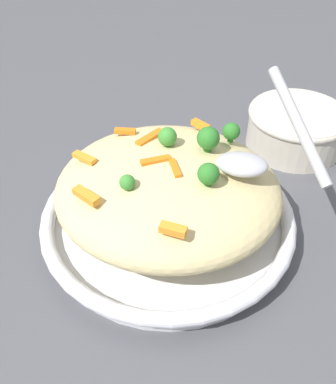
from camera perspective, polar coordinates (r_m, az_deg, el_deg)
ground_plane at (r=0.53m, az=0.00°, el=-5.31°), size 2.40×2.40×0.00m
serving_bowl at (r=0.52m, az=0.00°, el=-3.72°), size 0.31×0.31×0.04m
pasta_mound at (r=0.49m, az=0.00°, el=0.48°), size 0.27×0.25×0.08m
carrot_piece_0 at (r=0.43m, az=-11.23°, el=-0.49°), size 0.03×0.03×0.01m
carrot_piece_1 at (r=0.49m, az=-11.48°, el=4.72°), size 0.03×0.02×0.01m
carrot_piece_2 at (r=0.53m, az=4.52°, el=9.21°), size 0.03×0.02×0.01m
carrot_piece_3 at (r=0.51m, az=-2.49°, el=7.46°), size 0.03×0.04×0.01m
carrot_piece_4 at (r=0.46m, az=-1.84°, el=3.92°), size 0.03×0.02×0.01m
carrot_piece_5 at (r=0.45m, az=0.96°, el=3.28°), size 0.02×0.03×0.01m
carrot_piece_6 at (r=0.53m, az=-5.96°, el=8.38°), size 0.03×0.01×0.01m
carrot_piece_7 at (r=0.39m, az=0.70°, el=-5.20°), size 0.03×0.01×0.01m
broccoli_floret_0 at (r=0.48m, az=5.58°, el=7.37°), size 0.03×0.03×0.03m
broccoli_floret_1 at (r=0.43m, az=-5.65°, el=1.31°), size 0.02×0.02×0.02m
broccoli_floret_2 at (r=0.43m, az=5.61°, el=2.47°), size 0.02×0.02×0.03m
broccoli_floret_3 at (r=0.48m, az=-0.08°, el=7.61°), size 0.02×0.02×0.03m
broccoli_floret_4 at (r=0.51m, az=8.74°, el=8.24°), size 0.02×0.02×0.03m
serving_spoon at (r=0.46m, az=12.76°, el=5.52°), size 0.12×0.12×0.08m
companion_bowl at (r=0.69m, az=17.30°, el=8.63°), size 0.16×0.16×0.06m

